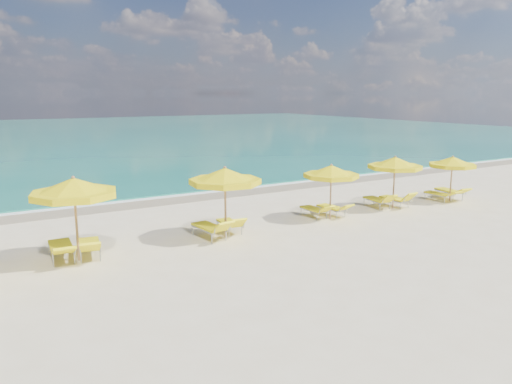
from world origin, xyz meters
TOP-DOWN VIEW (x-y plane):
  - ground_plane at (0.00, 0.00)m, footprint 120.00×120.00m
  - ocean at (0.00, 48.00)m, footprint 120.00×80.00m
  - wet_sand_band at (0.00, 7.40)m, footprint 120.00×2.60m
  - foam_line at (0.00, 8.20)m, footprint 120.00×1.20m
  - whitecap_near at (-6.00, 17.00)m, footprint 14.00×0.36m
  - whitecap_far at (8.00, 24.00)m, footprint 18.00×0.30m
  - umbrella_1 at (-6.75, 0.45)m, footprint 2.83×2.83m
  - umbrella_2 at (-1.92, 0.32)m, footprint 3.01×3.01m
  - umbrella_3 at (2.83, 0.54)m, footprint 2.40×2.40m
  - umbrella_4 at (6.29, 0.55)m, footprint 2.31×2.31m
  - umbrella_5 at (9.62, 0.27)m, footprint 2.73×2.73m
  - lounger_1_left at (-7.17, 0.76)m, footprint 0.77×2.02m
  - lounger_1_right at (-6.39, 0.61)m, footprint 0.92×1.91m
  - lounger_2_left at (-2.42, 0.52)m, footprint 0.81×1.93m
  - lounger_2_right at (-1.49, 0.83)m, footprint 0.68×1.66m
  - lounger_3_left at (2.44, 1.05)m, footprint 0.55×1.62m
  - lounger_3_right at (3.25, 0.92)m, footprint 0.69×1.69m
  - lounger_4_left at (5.83, 1.01)m, footprint 0.79×1.77m
  - lounger_4_right at (6.65, 0.77)m, footprint 0.63×1.70m
  - lounger_5_left at (9.28, 0.60)m, footprint 0.64×1.68m
  - lounger_5_right at (10.09, 0.66)m, footprint 0.93×1.93m

SIDE VIEW (x-z plane):
  - ground_plane at x=0.00m, z-range 0.00..0.00m
  - ocean at x=0.00m, z-range -0.15..0.15m
  - wet_sand_band at x=0.00m, z-range -0.01..0.01m
  - foam_line at x=0.00m, z-range -0.01..0.01m
  - whitecap_near at x=-6.00m, z-range -0.03..0.03m
  - whitecap_far at x=8.00m, z-range -0.03..0.03m
  - lounger_5_left at x=9.28m, z-range -0.11..0.50m
  - lounger_3_right at x=3.25m, z-range -0.12..0.51m
  - lounger_3_left at x=2.44m, z-range -0.14..0.53m
  - lounger_2_right at x=-1.49m, z-range -0.17..0.57m
  - lounger_4_left at x=5.83m, z-range -0.17..0.59m
  - lounger_4_right at x=6.65m, z-range -0.19..0.61m
  - lounger_5_right at x=10.09m, z-range -0.13..0.57m
  - lounger_1_right at x=-6.39m, z-range -0.16..0.61m
  - lounger_2_left at x=-2.42m, z-range -0.18..0.65m
  - lounger_1_left at x=-7.17m, z-range -0.14..0.60m
  - umbrella_5 at x=9.62m, z-range 0.74..2.86m
  - umbrella_3 at x=2.83m, z-range 0.77..2.96m
  - umbrella_4 at x=6.29m, z-range 0.81..3.09m
  - umbrella_2 at x=-1.92m, z-range 0.87..3.35m
  - umbrella_1 at x=-6.75m, z-range 0.90..3.44m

